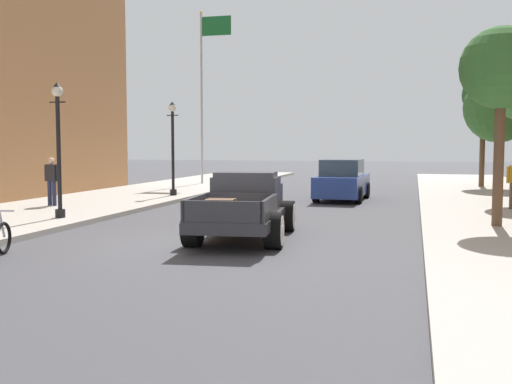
{
  "coord_description": "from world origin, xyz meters",
  "views": [
    {
      "loc": [
        4.29,
        -12.89,
        2.24
      ],
      "look_at": [
        0.28,
        2.47,
        1.0
      ],
      "focal_mm": 42.63,
      "sensor_mm": 36.0,
      "label": 1
    }
  ],
  "objects_px": {
    "street_tree_third": "(499,108)",
    "car_background_blue": "(342,181)",
    "hotrod_truck_gunmetal": "(245,206)",
    "street_tree_farthest": "(484,96)",
    "street_tree_nearest": "(501,70)",
    "street_lamp_far": "(173,141)",
    "flagpole": "(205,78)",
    "street_lamp_near": "(58,140)",
    "pedestrian_sidewalk_left": "(52,178)"
  },
  "relations": [
    {
      "from": "street_tree_third",
      "to": "car_background_blue",
      "type": "bearing_deg",
      "value": -134.15
    },
    {
      "from": "hotrod_truck_gunmetal",
      "to": "street_tree_farthest",
      "type": "distance_m",
      "value": 20.02
    },
    {
      "from": "street_tree_nearest",
      "to": "street_tree_third",
      "type": "relative_size",
      "value": 0.92
    },
    {
      "from": "street_tree_nearest",
      "to": "street_tree_farthest",
      "type": "bearing_deg",
      "value": 85.68
    },
    {
      "from": "street_tree_nearest",
      "to": "street_tree_farthest",
      "type": "relative_size",
      "value": 0.9
    },
    {
      "from": "street_lamp_far",
      "to": "flagpole",
      "type": "height_order",
      "value": "flagpole"
    },
    {
      "from": "car_background_blue",
      "to": "street_tree_farthest",
      "type": "bearing_deg",
      "value": 52.31
    },
    {
      "from": "street_lamp_near",
      "to": "street_tree_farthest",
      "type": "height_order",
      "value": "street_tree_farthest"
    },
    {
      "from": "pedestrian_sidewalk_left",
      "to": "street_tree_farthest",
      "type": "xyz_separation_m",
      "value": [
        15.28,
        14.08,
        3.56
      ]
    },
    {
      "from": "street_tree_nearest",
      "to": "street_lamp_far",
      "type": "bearing_deg",
      "value": 150.13
    },
    {
      "from": "hotrod_truck_gunmetal",
      "to": "flagpole",
      "type": "relative_size",
      "value": 0.55
    },
    {
      "from": "pedestrian_sidewalk_left",
      "to": "street_tree_third",
      "type": "height_order",
      "value": "street_tree_third"
    },
    {
      "from": "pedestrian_sidewalk_left",
      "to": "street_tree_nearest",
      "type": "relative_size",
      "value": 0.32
    },
    {
      "from": "street_lamp_far",
      "to": "flagpole",
      "type": "bearing_deg",
      "value": 99.25
    },
    {
      "from": "hotrod_truck_gunmetal",
      "to": "street_tree_nearest",
      "type": "xyz_separation_m",
      "value": [
        6.04,
        2.54,
        3.37
      ]
    },
    {
      "from": "street_tree_farthest",
      "to": "flagpole",
      "type": "bearing_deg",
      "value": -174.65
    },
    {
      "from": "pedestrian_sidewalk_left",
      "to": "street_tree_farthest",
      "type": "distance_m",
      "value": 21.08
    },
    {
      "from": "hotrod_truck_gunmetal",
      "to": "street_tree_nearest",
      "type": "relative_size",
      "value": 0.99
    },
    {
      "from": "flagpole",
      "to": "street_tree_farthest",
      "type": "distance_m",
      "value": 14.28
    },
    {
      "from": "car_background_blue",
      "to": "street_tree_third",
      "type": "distance_m",
      "value": 10.13
    },
    {
      "from": "street_lamp_near",
      "to": "street_tree_nearest",
      "type": "bearing_deg",
      "value": 6.23
    },
    {
      "from": "street_lamp_near",
      "to": "flagpole",
      "type": "distance_m",
      "value": 16.1
    },
    {
      "from": "pedestrian_sidewalk_left",
      "to": "flagpole",
      "type": "height_order",
      "value": "flagpole"
    },
    {
      "from": "flagpole",
      "to": "street_tree_farthest",
      "type": "bearing_deg",
      "value": 5.35
    },
    {
      "from": "street_tree_third",
      "to": "pedestrian_sidewalk_left",
      "type": "bearing_deg",
      "value": -140.5
    },
    {
      "from": "street_lamp_far",
      "to": "hotrod_truck_gunmetal",
      "type": "bearing_deg",
      "value": -58.43
    },
    {
      "from": "hotrod_truck_gunmetal",
      "to": "street_lamp_far",
      "type": "relative_size",
      "value": 1.31
    },
    {
      "from": "pedestrian_sidewalk_left",
      "to": "car_background_blue",
      "type": "bearing_deg",
      "value": 34.02
    },
    {
      "from": "hotrod_truck_gunmetal",
      "to": "street_tree_third",
      "type": "relative_size",
      "value": 0.91
    },
    {
      "from": "car_background_blue",
      "to": "street_tree_nearest",
      "type": "distance_m",
      "value": 9.85
    },
    {
      "from": "car_background_blue",
      "to": "hotrod_truck_gunmetal",
      "type": "bearing_deg",
      "value": -96.3
    },
    {
      "from": "hotrod_truck_gunmetal",
      "to": "street_tree_nearest",
      "type": "distance_m",
      "value": 7.37
    },
    {
      "from": "street_lamp_far",
      "to": "street_tree_farthest",
      "type": "xyz_separation_m",
      "value": [
        12.92,
        8.99,
        2.26
      ]
    },
    {
      "from": "street_tree_third",
      "to": "street_tree_nearest",
      "type": "bearing_deg",
      "value": -96.95
    },
    {
      "from": "car_background_blue",
      "to": "street_tree_third",
      "type": "relative_size",
      "value": 0.79
    },
    {
      "from": "street_tree_nearest",
      "to": "street_tree_third",
      "type": "xyz_separation_m",
      "value": [
        1.8,
        14.75,
        -0.13
      ]
    },
    {
      "from": "hotrod_truck_gunmetal",
      "to": "street_tree_third",
      "type": "xyz_separation_m",
      "value": [
        7.83,
        17.29,
        3.25
      ]
    },
    {
      "from": "car_background_blue",
      "to": "street_tree_third",
      "type": "height_order",
      "value": "street_tree_third"
    },
    {
      "from": "pedestrian_sidewalk_left",
      "to": "street_tree_nearest",
      "type": "height_order",
      "value": "street_tree_nearest"
    },
    {
      "from": "street_lamp_far",
      "to": "pedestrian_sidewalk_left",
      "type": "bearing_deg",
      "value": -114.85
    },
    {
      "from": "street_tree_nearest",
      "to": "pedestrian_sidewalk_left",
      "type": "bearing_deg",
      "value": 173.33
    },
    {
      "from": "street_tree_third",
      "to": "street_tree_farthest",
      "type": "height_order",
      "value": "street_tree_farthest"
    },
    {
      "from": "street_tree_third",
      "to": "street_tree_farthest",
      "type": "distance_m",
      "value": 1.32
    },
    {
      "from": "hotrod_truck_gunmetal",
      "to": "car_background_blue",
      "type": "bearing_deg",
      "value": 83.7
    },
    {
      "from": "pedestrian_sidewalk_left",
      "to": "street_tree_third",
      "type": "xyz_separation_m",
      "value": [
        15.89,
        13.1,
        2.91
      ]
    },
    {
      "from": "street_lamp_far",
      "to": "street_tree_third",
      "type": "relative_size",
      "value": 0.7
    },
    {
      "from": "hotrod_truck_gunmetal",
      "to": "street_tree_third",
      "type": "height_order",
      "value": "street_tree_third"
    },
    {
      "from": "street_lamp_far",
      "to": "street_tree_nearest",
      "type": "distance_m",
      "value": 13.64
    },
    {
      "from": "hotrod_truck_gunmetal",
      "to": "pedestrian_sidewalk_left",
      "type": "relative_size",
      "value": 3.06
    },
    {
      "from": "hotrod_truck_gunmetal",
      "to": "flagpole",
      "type": "bearing_deg",
      "value": 112.3
    }
  ]
}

